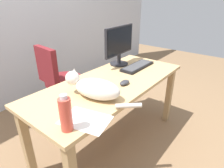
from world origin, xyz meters
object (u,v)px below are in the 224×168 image
(keyboard, at_px, (137,66))
(water_bottle, at_px, (66,114))
(office_chair, at_px, (61,89))
(computer_mouse, at_px, (125,83))
(monitor, at_px, (119,44))
(cat, at_px, (95,88))

(keyboard, bearing_deg, water_bottle, -168.34)
(office_chair, bearing_deg, water_bottle, -124.33)
(office_chair, height_order, computer_mouse, office_chair)
(office_chair, bearing_deg, monitor, -52.33)
(cat, bearing_deg, keyboard, 7.25)
(monitor, distance_m, keyboard, 0.30)
(water_bottle, bearing_deg, cat, 20.16)
(keyboard, bearing_deg, cat, -172.75)
(monitor, relative_size, computer_mouse, 4.37)
(keyboard, bearing_deg, computer_mouse, -162.19)
(keyboard, height_order, computer_mouse, computer_mouse)
(office_chair, distance_m, water_bottle, 1.27)
(office_chair, relative_size, cat, 1.53)
(computer_mouse, height_order, water_bottle, water_bottle)
(office_chair, xyz_separation_m, cat, (-0.30, -0.85, 0.39))
(monitor, height_order, computer_mouse, monitor)
(keyboard, relative_size, water_bottle, 1.94)
(computer_mouse, relative_size, water_bottle, 0.49)
(cat, relative_size, computer_mouse, 5.45)
(office_chair, height_order, monitor, monitor)
(office_chair, height_order, keyboard, office_chair)
(cat, relative_size, water_bottle, 2.65)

